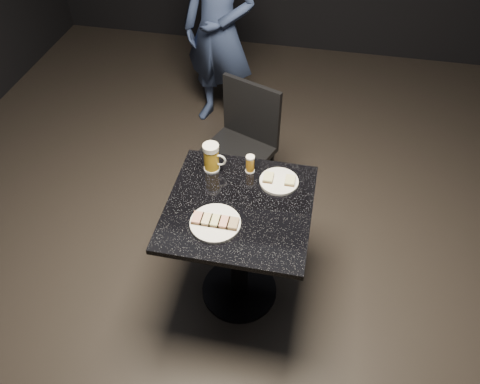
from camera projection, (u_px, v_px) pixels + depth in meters
name	position (u px, v px, depth m)	size (l,w,h in m)	color
floor	(239.00, 291.00, 2.79)	(6.00, 6.00, 0.00)	black
plate_large	(215.00, 223.00, 2.16)	(0.24, 0.24, 0.01)	white
plate_small	(279.00, 181.00, 2.36)	(0.20, 0.20, 0.01)	white
patron	(219.00, 30.00, 3.41)	(0.58, 0.38, 1.60)	navy
table	(239.00, 237.00, 2.43)	(0.70, 0.70, 0.75)	black
beer_mug	(212.00, 157.00, 2.38)	(0.12, 0.08, 0.16)	silver
beer_tumbler	(250.00, 164.00, 2.39)	(0.05, 0.05, 0.10)	white
chair	(241.00, 142.00, 2.98)	(0.53, 0.53, 0.87)	black
canapes_on_plate_large	(215.00, 221.00, 2.15)	(0.22, 0.07, 0.02)	#4C3521
canapes_on_plate_small	(279.00, 179.00, 2.35)	(0.16, 0.07, 0.02)	#4C3521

